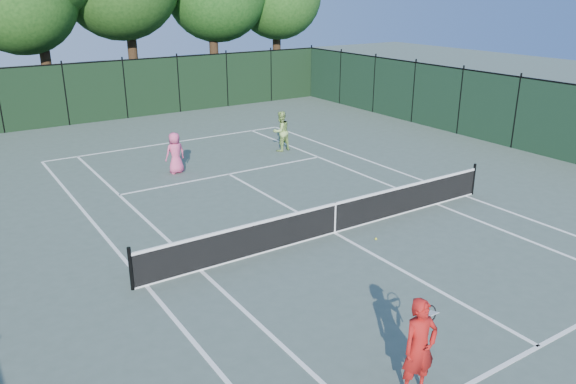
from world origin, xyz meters
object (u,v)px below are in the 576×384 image
coach (420,348)px  player_green (281,131)px  player_pink (175,153)px  loose_ball_midcourt (376,239)px

coach → player_green: size_ratio=1.05×
coach → player_pink: bearing=92.8°
loose_ball_midcourt → coach: bearing=-125.5°
coach → loose_ball_midcourt: size_ratio=26.12×
player_pink → loose_ball_midcourt: (2.21, -8.62, -0.74)m
player_pink → coach: bearing=78.6°
loose_ball_midcourt → player_pink: bearing=104.4°
coach → player_pink: coach is taller
player_pink → loose_ball_midcourt: bearing=98.8°
player_pink → loose_ball_midcourt: 8.93m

